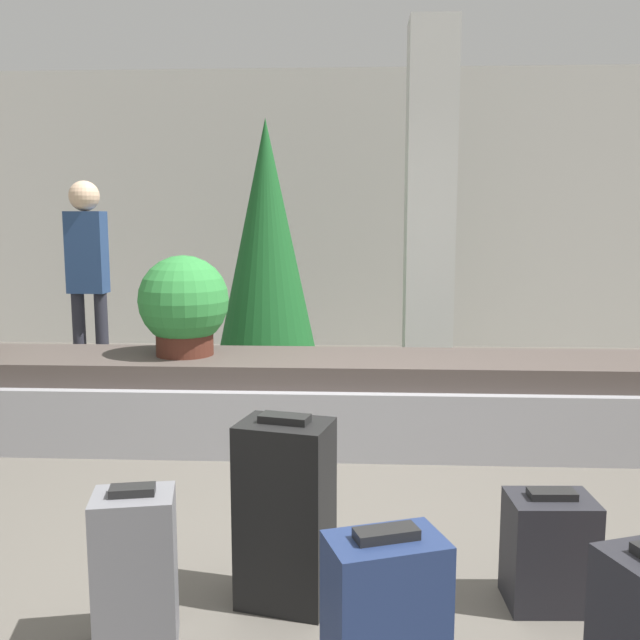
{
  "coord_description": "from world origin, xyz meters",
  "views": [
    {
      "loc": [
        0.25,
        -3.05,
        1.53
      ],
      "look_at": [
        0.0,
        1.69,
        0.84
      ],
      "focal_mm": 40.0,
      "sensor_mm": 36.0,
      "label": 1
    }
  ],
  "objects": [
    {
      "name": "decorated_tree",
      "position": [
        -0.54,
        3.16,
        1.27
      ],
      "size": [
        0.93,
        0.93,
        2.36
      ],
      "color": "#4C331E",
      "rests_on": "ground_plane"
    },
    {
      "name": "suitcase_5",
      "position": [
        -0.53,
        -0.72,
        0.29
      ],
      "size": [
        0.32,
        0.28,
        0.6
      ],
      "rotation": [
        0.0,
        0.0,
        0.2
      ],
      "color": "slate",
      "rests_on": "ground_plane"
    },
    {
      "name": "potted_plant_0",
      "position": [
        -0.93,
        1.7,
        0.93
      ],
      "size": [
        0.61,
        0.61,
        0.68
      ],
      "color": "#4C2319",
      "rests_on": "carousel"
    },
    {
      "name": "ground_plane",
      "position": [
        0.0,
        0.0,
        0.0
      ],
      "size": [
        18.0,
        18.0,
        0.0
      ],
      "primitive_type": "plane",
      "color": "#59544C"
    },
    {
      "name": "suitcase_0",
      "position": [
        1.01,
        -0.36,
        0.22
      ],
      "size": [
        0.34,
        0.27,
        0.47
      ],
      "rotation": [
        0.0,
        0.0,
        0.05
      ],
      "color": "#232328",
      "rests_on": "ground_plane"
    },
    {
      "name": "pillar",
      "position": [
        0.88,
        3.37,
        1.6
      ],
      "size": [
        0.42,
        0.42,
        3.2
      ],
      "color": "silver",
      "rests_on": "ground_plane"
    },
    {
      "name": "suitcase_6",
      "position": [
        -0.03,
        -0.39,
        0.37
      ],
      "size": [
        0.4,
        0.34,
        0.77
      ],
      "rotation": [
        0.0,
        0.0,
        -0.24
      ],
      "color": "black",
      "rests_on": "ground_plane"
    },
    {
      "name": "traveler_0",
      "position": [
        -2.06,
        2.94,
        1.11
      ],
      "size": [
        0.33,
        0.26,
        1.83
      ],
      "rotation": [
        0.0,
        0.0,
        3.1
      ],
      "color": "#282833",
      "rests_on": "ground_plane"
    },
    {
      "name": "carousel",
      "position": [
        0.0,
        1.69,
        0.28
      ],
      "size": [
        7.51,
        0.92,
        0.59
      ],
      "color": "#9E9EA3",
      "rests_on": "ground_plane"
    },
    {
      "name": "back_wall",
      "position": [
        0.0,
        5.38,
        1.6
      ],
      "size": [
        18.0,
        0.06,
        3.2
      ],
      "color": "beige",
      "rests_on": "ground_plane"
    }
  ]
}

